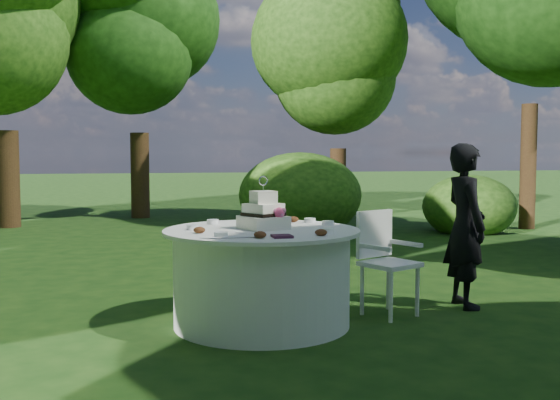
% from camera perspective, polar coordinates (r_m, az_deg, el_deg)
% --- Properties ---
extents(ground, '(80.00, 80.00, 0.00)m').
position_cam_1_polar(ground, '(5.34, -1.59, -10.79)').
color(ground, black).
rests_on(ground, ground).
extents(napkins, '(0.14, 0.14, 0.02)m').
position_cam_1_polar(napkins, '(4.69, 0.18, -3.18)').
color(napkins, '#441D35').
rests_on(napkins, table).
extents(feather_plume, '(0.48, 0.07, 0.01)m').
position_cam_1_polar(feather_plume, '(4.68, -4.11, -3.23)').
color(feather_plume, white).
rests_on(feather_plume, table).
extents(guest, '(0.38, 0.55, 1.46)m').
position_cam_1_polar(guest, '(6.05, 15.85, -2.16)').
color(guest, black).
rests_on(guest, ground).
extents(table, '(1.56, 1.56, 0.77)m').
position_cam_1_polar(table, '(5.26, -1.60, -6.69)').
color(table, silver).
rests_on(table, ground).
extents(cake, '(0.41, 0.41, 0.43)m').
position_cam_1_polar(cake, '(5.21, -1.42, -1.29)').
color(cake, beige).
rests_on(cake, table).
extents(chair, '(0.53, 0.53, 0.88)m').
position_cam_1_polar(chair, '(5.65, 9.00, -4.67)').
color(chair, white).
rests_on(chair, ground).
extents(votives, '(1.23, 0.99, 0.04)m').
position_cam_1_polar(votives, '(5.24, -1.23, -2.28)').
color(votives, white).
rests_on(votives, table).
extents(petal_cups, '(0.98, 1.07, 0.05)m').
position_cam_1_polar(petal_cups, '(5.02, -0.95, -2.50)').
color(petal_cups, '#562D16').
rests_on(petal_cups, table).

